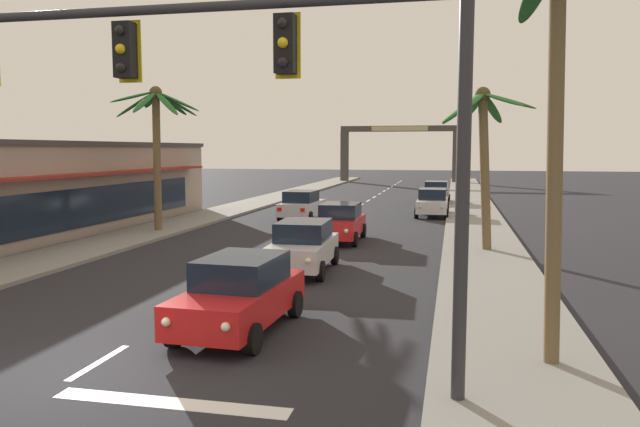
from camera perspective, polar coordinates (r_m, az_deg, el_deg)
ground_plane at (r=12.15m, az=-22.08°, el=-14.03°), size 220.00×220.00×0.00m
sidewalk_right at (r=29.66m, az=14.58°, el=-1.93°), size 3.20×110.00×0.14m
sidewalk_left at (r=32.94m, az=-13.66°, el=-1.13°), size 3.20×110.00×0.14m
lane_markings at (r=30.81m, az=0.67°, el=-1.57°), size 4.28×88.79×0.01m
traffic_signal_mast at (r=10.36m, az=-9.02°, el=11.97°), size 11.57×0.41×7.03m
sedan_lead_at_stop_bar at (r=13.97m, az=-7.44°, el=-7.36°), size 2.11×4.51×1.68m
sedan_third_in_queue at (r=20.49m, az=-1.59°, el=-3.02°), size 2.06×4.50×1.68m
sedan_fifth_in_queue at (r=27.14m, az=1.88°, el=-0.80°), size 2.01×4.48×1.68m
sedan_oncoming_far at (r=35.44m, az=-1.71°, el=0.81°), size 2.07×4.50×1.68m
sedan_parked_nearest_kerb at (r=37.78m, az=10.41°, el=1.03°), size 1.96×4.45×1.68m
sedan_parked_mid_kerb at (r=46.41m, az=10.76°, el=1.94°), size 2.01×4.48×1.68m
palm_left_second at (r=30.71m, az=-14.97°, el=7.87°), size 4.00×4.00×7.05m
palm_right_nearest at (r=11.97m, az=21.12°, el=14.69°), size 3.60×3.49×7.85m
palm_right_second at (r=24.79m, az=14.93°, el=7.16°), size 3.67×3.74×6.46m
storefront_strip_left at (r=31.95m, az=-26.45°, el=2.07°), size 7.89×27.79×4.44m
town_gateway_arch at (r=75.82m, az=7.39°, el=6.24°), size 14.50×0.90×6.88m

